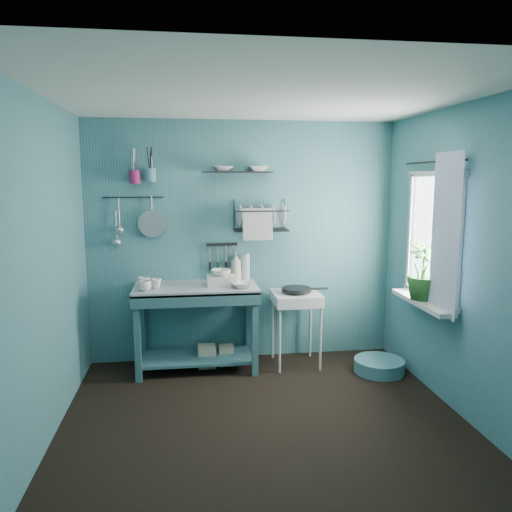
{
  "coord_description": "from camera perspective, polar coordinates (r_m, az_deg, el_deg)",
  "views": [
    {
      "loc": [
        -0.57,
        -3.67,
        1.91
      ],
      "look_at": [
        0.05,
        0.85,
        1.2
      ],
      "focal_mm": 35.0,
      "sensor_mm": 36.0,
      "label": 1
    }
  ],
  "objects": [
    {
      "name": "wash_tub",
      "position": [
        4.95,
        -4.0,
        -2.81
      ],
      "size": [
        0.28,
        0.22,
        0.1
      ],
      "primitive_type": "cube",
      "color": "beige",
      "rests_on": "work_counter"
    },
    {
      "name": "dish_rack",
      "position": [
        5.11,
        0.56,
        4.68
      ],
      "size": [
        0.57,
        0.29,
        0.32
      ],
      "primitive_type": "cube",
      "rotation": [
        0.0,
        0.0,
        0.1
      ],
      "color": "black",
      "rests_on": "wall_back"
    },
    {
      "name": "wall_front",
      "position": [
        2.34,
        6.74,
        -7.65
      ],
      "size": [
        3.2,
        0.0,
        3.2
      ],
      "primitive_type": "plane",
      "rotation": [
        -1.57,
        0.0,
        0.0
      ],
      "color": "#396E75",
      "rests_on": "ground"
    },
    {
      "name": "window_glass",
      "position": [
        4.68,
        19.7,
        2.07
      ],
      "size": [
        0.0,
        1.1,
        1.1
      ],
      "primitive_type": "plane",
      "rotation": [
        1.57,
        0.0,
        1.57
      ],
      "color": "white",
      "rests_on": "wall_right"
    },
    {
      "name": "work_counter",
      "position": [
        5.08,
        -6.8,
        -8.14
      ],
      "size": [
        1.22,
        0.63,
        0.86
      ],
      "primitive_type": "cube",
      "rotation": [
        0.0,
        0.0,
        -0.02
      ],
      "color": "#305C64",
      "rests_on": "floor"
    },
    {
      "name": "ladle_inner",
      "position": [
        5.2,
        -15.69,
        3.41
      ],
      "size": [
        0.01,
        0.01,
        0.3
      ],
      "primitive_type": "cylinder",
      "color": "#A7A9AF",
      "rests_on": "wall_back"
    },
    {
      "name": "curtain",
      "position": [
        4.38,
        20.78,
        2.24
      ],
      "size": [
        0.0,
        1.35,
        1.35
      ],
      "primitive_type": "plane",
      "rotation": [
        1.57,
        0.0,
        1.57
      ],
      "color": "white",
      "rests_on": "wall_right"
    },
    {
      "name": "windowsill",
      "position": [
        4.74,
        18.41,
        -5.03
      ],
      "size": [
        0.16,
        0.95,
        0.04
      ],
      "primitive_type": "cube",
      "color": "silver",
      "rests_on": "wall_right"
    },
    {
      "name": "mug_mid",
      "position": [
        4.92,
        -11.33,
        -3.1
      ],
      "size": [
        0.14,
        0.14,
        0.09
      ],
      "primitive_type": "imported",
      "rotation": [
        0.0,
        0.0,
        0.52
      ],
      "color": "silver",
      "rests_on": "work_counter"
    },
    {
      "name": "storage_tin_small",
      "position": [
        5.28,
        -3.43,
        -11.23
      ],
      "size": [
        0.15,
        0.15,
        0.2
      ],
      "primitive_type": "cube",
      "color": "tan",
      "rests_on": "floor"
    },
    {
      "name": "mug_right",
      "position": [
        4.98,
        -12.67,
        -2.96
      ],
      "size": [
        0.17,
        0.17,
        0.1
      ],
      "primitive_type": "imported",
      "rotation": [
        0.0,
        0.0,
        1.05
      ],
      "color": "silver",
      "rests_on": "work_counter"
    },
    {
      "name": "wall_left",
      "position": [
        3.87,
        -23.14,
        -1.71
      ],
      "size": [
        0.0,
        3.0,
        3.0
      ],
      "primitive_type": "plane",
      "rotation": [
        1.57,
        0.0,
        1.57
      ],
      "color": "#396E75",
      "rests_on": "ground"
    },
    {
      "name": "utensil_cup_magenta",
      "position": [
        5.11,
        -13.67,
        8.76
      ],
      "size": [
        0.11,
        0.11,
        0.13
      ],
      "primitive_type": "cylinder",
      "color": "#9A1C58",
      "rests_on": "wall_back"
    },
    {
      "name": "curtain_rod",
      "position": [
        4.63,
        19.62,
        10.08
      ],
      "size": [
        0.02,
        1.05,
        0.02
      ],
      "primitive_type": "cylinder",
      "rotation": [
        1.57,
        0.0,
        0.0
      ],
      "color": "black",
      "rests_on": "wall_right"
    },
    {
      "name": "counter_bowl",
      "position": [
        4.85,
        -1.53,
        -3.33
      ],
      "size": [
        0.22,
        0.22,
        0.05
      ],
      "primitive_type": "imported",
      "color": "silver",
      "rests_on": "work_counter"
    },
    {
      "name": "frying_pan",
      "position": [
        5.1,
        4.64,
        -3.82
      ],
      "size": [
        0.3,
        0.3,
        0.03
      ],
      "primitive_type": "cylinder",
      "color": "black",
      "rests_on": "hotplate_stand"
    },
    {
      "name": "potted_plant",
      "position": [
        4.71,
        18.55,
        -1.7
      ],
      "size": [
        0.35,
        0.35,
        0.51
      ],
      "primitive_type": "imported",
      "rotation": [
        0.0,
        0.0,
        0.25
      ],
      "color": "#286126",
      "rests_on": "windowsill"
    },
    {
      "name": "floor_basin",
      "position": [
        5.23,
        13.9,
        -12.09
      ],
      "size": [
        0.49,
        0.49,
        0.13
      ],
      "primitive_type": "cylinder",
      "color": "teal",
      "rests_on": "floor"
    },
    {
      "name": "shelf_bowl_left",
      "position": [
        5.08,
        -3.8,
        10.68
      ],
      "size": [
        0.22,
        0.22,
        0.05
      ],
      "primitive_type": "imported",
      "rotation": [
        0.0,
        0.0,
        -0.06
      ],
      "color": "silver",
      "rests_on": "upper_shelf"
    },
    {
      "name": "hotplate_stand",
      "position": [
        5.2,
        4.58,
        -8.29
      ],
      "size": [
        0.52,
        0.52,
        0.76
      ],
      "primitive_type": "cube",
      "rotation": [
        0.0,
        0.0,
        -0.1
      ],
      "color": "silver",
      "rests_on": "floor"
    },
    {
      "name": "wall_right",
      "position": [
        4.31,
        22.51,
        -0.64
      ],
      "size": [
        0.0,
        3.0,
        3.0
      ],
      "primitive_type": "plane",
      "rotation": [
        1.57,
        0.0,
        -1.57
      ],
      "color": "#396E75",
      "rests_on": "ground"
    },
    {
      "name": "wall_back",
      "position": [
        5.24,
        -1.51,
        1.62
      ],
      "size": [
        3.2,
        0.0,
        3.2
      ],
      "primitive_type": "plane",
      "rotation": [
        1.57,
        0.0,
        0.0
      ],
      "color": "#396E75",
      "rests_on": "ground"
    },
    {
      "name": "ladle_outer",
      "position": [
        5.18,
        -15.39,
        4.77
      ],
      "size": [
        0.01,
        0.01,
        0.3
      ],
      "primitive_type": "cylinder",
      "color": "#A7A9AF",
      "rests_on": "wall_back"
    },
    {
      "name": "hook_rail",
      "position": [
        5.17,
        -13.85,
        6.52
      ],
      "size": [
        0.6,
        0.01,
        0.01
      ],
      "primitive_type": "cylinder",
      "rotation": [
        0.0,
        1.57,
        0.0
      ],
      "color": "black",
      "rests_on": "wall_back"
    },
    {
      "name": "floor",
      "position": [
        4.18,
        0.97,
        -18.38
      ],
      "size": [
        3.2,
        3.2,
        0.0
      ],
      "primitive_type": "plane",
      "color": "black",
      "rests_on": "ground"
    },
    {
      "name": "colander",
      "position": [
        5.15,
        -11.79,
        3.67
      ],
      "size": [
        0.28,
        0.03,
        0.28
      ],
      "primitive_type": "cylinder",
      "rotation": [
        1.54,
        0.0,
        0.0
      ],
      "color": "#A7A9AF",
      "rests_on": "wall_back"
    },
    {
      "name": "storage_tin_large",
      "position": [
        5.23,
        -5.63,
        -11.3
      ],
      "size": [
        0.18,
        0.18,
        0.22
      ],
      "primitive_type": "cube",
      "color": "tan",
      "rests_on": "floor"
    },
    {
      "name": "tub_bowl",
      "position": [
        4.94,
        -4.01,
        -1.9
      ],
      "size": [
        0.2,
        0.19,
        0.06
      ],
      "primitive_type": "imported",
      "color": "silver",
      "rests_on": "wash_tub"
    },
    {
      "name": "upper_shelf",
      "position": [
        5.09,
        -2.14,
        9.55
      ],
      "size": [
        0.71,
        0.25,
        0.02
      ],
      "primitive_type": "cube",
      "rotation": [
        0.0,
        0.0,
        0.1
      ],
      "color": "black",
      "rests_on": "wall_back"
    },
    {
      "name": "shelf_bowl_right",
      "position": [
        5.12,
        0.24,
        10.24
      ],
      "size": [
        0.22,
        0.22,
        0.05
      ],
      "primitive_type": "imported",
      "rotation": [
        0.0,
        0.0,
        -0.0
      ],
      "color": "silver",
      "rests_on": "upper_shelf"
    },
    {
      "name": "knife_strip",
      "position": [
        5.19,
        -3.93,
        1.32
      ],
      "size": [
        0.32,
        0.05,
        0.03
      ],
      "primitive_type": "cube",
      "rotation": [
        0.0,
        0.0,
        0.1
      ],
      "color": "black",
      "rests_on": "wall_back"
    },
    {
      "name": "ceiling",
      "position": [
        3.76,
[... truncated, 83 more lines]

